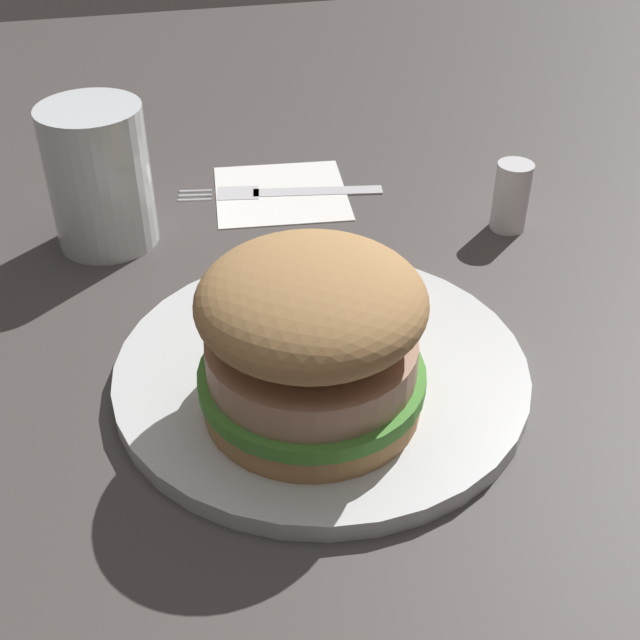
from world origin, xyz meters
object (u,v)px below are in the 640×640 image
fork (279,190)px  drink_glass (100,181)px  plate (320,367)px  sandwich (312,336)px  salt_shaker (511,197)px  napkin (281,192)px  fries_pile (341,300)px

fork → drink_glass: (0.05, -0.14, 0.05)m
plate → drink_glass: (-0.20, -0.12, 0.04)m
sandwich → drink_glass: (-0.23, -0.11, -0.01)m
plate → fork: plate is taller
sandwich → salt_shaker: size_ratio=2.31×
sandwich → fork: (-0.28, 0.03, -0.06)m
fork → napkin: bearing=80.5°
sandwich → fork: 0.29m
fries_pile → fork: size_ratio=0.67×
fork → salt_shaker: size_ratio=3.15×
drink_glass → napkin: bearing=107.3°
fries_pile → salt_shaker: bearing=119.8°
fries_pile → fork: fries_pile is taller
drink_glass → salt_shaker: bearing=80.3°
fries_pile → sandwich: bearing=-23.7°
sandwich → salt_shaker: bearing=132.3°
fork → drink_glass: size_ratio=1.61×
drink_glass → salt_shaker: size_ratio=1.96×
sandwich → fork: sandwich is taller
salt_shaker → plate: bearing=-52.5°
fries_pile → napkin: size_ratio=1.06×
fries_pile → fork: 0.19m
plate → fork: size_ratio=1.45×
plate → salt_shaker: (-0.14, 0.19, 0.02)m
napkin → drink_glass: 0.16m
sandwich → napkin: bearing=172.8°
napkin → fork: bearing=-99.5°
drink_glass → plate: bearing=32.0°
fries_pile → drink_glass: 0.21m
napkin → fork: (-0.00, -0.00, 0.00)m
sandwich → fries_pile: bearing=156.3°
napkin → fork: fork is taller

